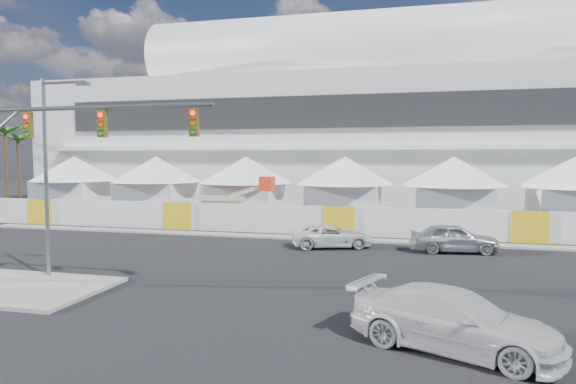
% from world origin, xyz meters
% --- Properties ---
extents(ground, '(160.00, 160.00, 0.00)m').
position_xyz_m(ground, '(0.00, 0.00, 0.00)').
color(ground, black).
rests_on(ground, ground).
extents(far_curb, '(80.00, 1.20, 0.12)m').
position_xyz_m(far_curb, '(20.00, 12.50, 0.06)').
color(far_curb, gray).
rests_on(far_curb, ground).
extents(stadium, '(80.00, 24.80, 21.98)m').
position_xyz_m(stadium, '(8.71, 41.50, 9.45)').
color(stadium, silver).
rests_on(stadium, ground).
extents(tent_row, '(53.40, 8.40, 5.40)m').
position_xyz_m(tent_row, '(0.50, 24.00, 3.15)').
color(tent_row, white).
rests_on(tent_row, ground).
extents(hoarding_fence, '(70.00, 0.25, 2.00)m').
position_xyz_m(hoarding_fence, '(6.00, 14.50, 1.00)').
color(hoarding_fence, white).
rests_on(hoarding_fence, ground).
extents(palm_cluster, '(10.60, 10.60, 8.55)m').
position_xyz_m(palm_cluster, '(-33.46, 29.50, 6.88)').
color(palm_cluster, '#47331E').
rests_on(palm_cluster, ground).
extents(sedan_silver, '(2.59, 5.03, 1.64)m').
position_xyz_m(sedan_silver, '(13.20, 9.97, 0.82)').
color(sedan_silver, '#AFAFB4').
rests_on(sedan_silver, ground).
extents(pickup_curb, '(3.77, 5.30, 1.34)m').
position_xyz_m(pickup_curb, '(6.27, 9.87, 0.67)').
color(pickup_curb, silver).
rests_on(pickup_curb, ground).
extents(pickup_near, '(4.32, 6.30, 1.69)m').
position_xyz_m(pickup_near, '(12.25, -5.38, 0.85)').
color(pickup_near, silver).
rests_on(pickup_near, ground).
extents(lot_car_c, '(3.69, 5.10, 1.37)m').
position_xyz_m(lot_car_c, '(-9.87, 19.16, 0.69)').
color(lot_car_c, silver).
rests_on(lot_car_c, ground).
extents(traffic_mast, '(11.65, 0.80, 8.19)m').
position_xyz_m(traffic_mast, '(-4.99, -2.53, 4.73)').
color(traffic_mast, gray).
rests_on(traffic_mast, median_island).
extents(streetlight_median, '(2.38, 0.24, 8.62)m').
position_xyz_m(streetlight_median, '(-4.41, -0.99, 5.10)').
color(streetlight_median, slate).
rests_on(streetlight_median, median_island).
extents(boom_lift, '(7.67, 1.91, 3.89)m').
position_xyz_m(boom_lift, '(-4.32, 17.15, 1.05)').
color(boom_lift, '#ED3E16').
rests_on(boom_lift, ground).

